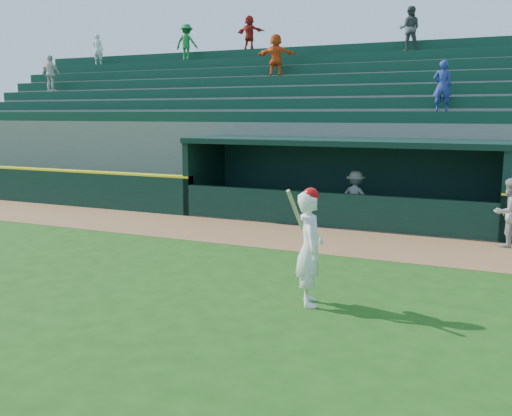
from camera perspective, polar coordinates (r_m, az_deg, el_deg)
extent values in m
plane|color=#1C4812|center=(10.52, -3.64, -8.31)|extent=(120.00, 120.00, 0.00)
cube|color=brown|center=(14.88, 5.26, -3.03)|extent=(40.00, 3.00, 0.01)
cube|color=black|center=(23.06, -23.31, 2.17)|extent=(15.50, 0.30, 1.20)
cube|color=yellow|center=(23.00, -23.41, 3.72)|extent=(15.50, 0.32, 0.06)
imported|color=#9D9C97|center=(15.04, 23.96, -0.44)|extent=(1.03, 1.01, 1.68)
imported|color=gray|center=(17.04, 9.91, 1.08)|extent=(1.07, 0.71, 1.55)
cube|color=slate|center=(17.49, 8.27, -1.16)|extent=(9.00, 2.60, 0.04)
cube|color=black|center=(19.10, -5.04, 3.21)|extent=(0.20, 2.60, 2.30)
cube|color=black|center=(16.67, 23.74, 1.55)|extent=(0.20, 2.60, 2.30)
cube|color=black|center=(18.57, 9.48, 2.94)|extent=(9.40, 0.20, 2.30)
cube|color=black|center=(17.22, 8.46, 6.58)|extent=(9.40, 2.80, 0.16)
cube|color=black|center=(16.26, 7.11, -0.22)|extent=(9.00, 0.16, 1.00)
cube|color=brown|center=(18.21, 8.99, -0.03)|extent=(8.40, 0.45, 0.10)
cube|color=slate|center=(19.04, 9.91, 4.01)|extent=(34.00, 0.85, 2.91)
cube|color=#0F3828|center=(18.85, 9.96, 8.94)|extent=(34.00, 0.60, 0.36)
cube|color=slate|center=(19.84, 10.55, 4.86)|extent=(34.00, 0.85, 3.36)
cube|color=#0F3828|center=(19.67, 10.63, 10.24)|extent=(34.00, 0.60, 0.36)
cube|color=slate|center=(20.65, 11.14, 5.64)|extent=(34.00, 0.85, 3.81)
cube|color=#0F3828|center=(20.51, 11.25, 11.44)|extent=(34.00, 0.60, 0.36)
cube|color=slate|center=(21.47, 11.69, 6.36)|extent=(34.00, 0.85, 4.26)
cube|color=#0F3828|center=(21.36, 11.82, 12.54)|extent=(34.00, 0.60, 0.36)
cube|color=slate|center=(22.29, 12.19, 7.02)|extent=(34.00, 0.85, 4.71)
cube|color=#0F3828|center=(22.22, 12.36, 13.56)|extent=(34.00, 0.60, 0.36)
cube|color=slate|center=(23.11, 12.67, 7.64)|extent=(34.00, 0.85, 5.16)
cube|color=#0F3828|center=(23.08, 12.86, 14.50)|extent=(34.00, 0.60, 0.36)
cube|color=slate|center=(23.94, 13.11, 8.22)|extent=(34.00, 0.85, 5.61)
cube|color=#0F3828|center=(23.96, 13.32, 15.37)|extent=(34.00, 0.60, 0.36)
cube|color=slate|center=(24.50, 13.38, 8.23)|extent=(34.50, 0.30, 5.61)
imported|color=silver|center=(27.69, -19.84, 12.54)|extent=(0.95, 0.42, 1.61)
imported|color=#AE1F1A|center=(26.01, -0.65, 17.13)|extent=(1.39, 0.59, 1.46)
imported|color=navy|center=(18.40, 18.14, 11.52)|extent=(0.59, 0.42, 1.51)
imported|color=#474747|center=(23.06, 15.11, 16.91)|extent=(0.86, 0.71, 1.63)
imported|color=#197131|center=(26.47, -6.95, 16.10)|extent=(1.05, 0.63, 1.59)
imported|color=#E65219|center=(22.62, 2.00, 15.02)|extent=(1.54, 0.72, 1.59)
imported|color=silver|center=(29.31, -15.53, 15.02)|extent=(0.59, 0.45, 1.44)
imported|color=white|center=(9.61, 5.41, -4.06)|extent=(0.71, 0.83, 1.93)
sphere|color=#B70A0A|center=(9.44, 5.49, 1.24)|extent=(0.27, 0.27, 0.27)
cylinder|color=tan|center=(9.33, 3.99, -0.27)|extent=(0.19, 0.52, 0.76)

